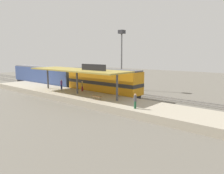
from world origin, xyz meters
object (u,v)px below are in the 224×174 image
person_waiting (135,100)px  person_boarding (61,84)px  light_mast (122,47)px  locomotive (103,82)px  freight_car (95,79)px  platform_bench (97,97)px  passenger_carriage_single (43,76)px  person_walking (82,86)px

person_waiting → person_boarding: (2.83, 17.48, 0.00)m
light_mast → locomotive: bearing=-165.0°
locomotive → freight_car: size_ratio=1.20×
platform_bench → freight_car: bearing=45.9°
passenger_carriage_single → person_boarding: size_ratio=11.70×
freight_car → person_waiting: 20.83m
person_walking → freight_car: bearing=31.1°
platform_bench → light_mast: size_ratio=0.15×
locomotive → person_walking: size_ratio=8.44×
light_mast → person_walking: 12.39m
platform_bench → person_waiting: 6.69m
person_waiting → person_boarding: 17.71m
platform_bench → person_walking: person_walking is taller
person_boarding → person_waiting: bearing=-99.2°
passenger_carriage_single → person_boarding: bearing=-107.8°
passenger_carriage_single → light_mast: size_ratio=1.71×
freight_car → light_mast: light_mast is taller
light_mast → person_boarding: (-11.52, 4.36, -6.54)m
locomotive → person_waiting: (-6.55, -11.03, -0.56)m
freight_car → light_mast: bearing=-54.4°
locomotive → person_waiting: bearing=-120.7°
person_boarding → person_walking: bearing=-76.9°
freight_car → person_waiting: size_ratio=7.02×
locomotive → person_boarding: 7.46m
person_boarding → light_mast: bearing=-20.7°
passenger_carriage_single → person_waiting: 29.77m
locomotive → person_boarding: (-3.72, 6.44, -0.56)m
locomotive → passenger_carriage_single: locomotive is taller
locomotive → person_walking: locomotive is taller
freight_car → person_boarding: bearing=-179.2°
passenger_carriage_single → freight_car: bearing=-68.1°
platform_bench → locomotive: 7.51m
person_waiting → platform_bench: bearing=85.3°
freight_car → person_boarding: freight_car is taller
locomotive → freight_car: bearing=55.0°
freight_car → platform_bench: bearing=-134.1°
platform_bench → person_boarding: (2.28, 10.83, 0.51)m
person_boarding → passenger_carriage_single: bearing=72.2°
person_walking → person_boarding: 4.42m
light_mast → person_waiting: (-14.35, -13.12, -6.54)m
light_mast → person_walking: bearing=179.7°
person_walking → person_boarding: bearing=103.1°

